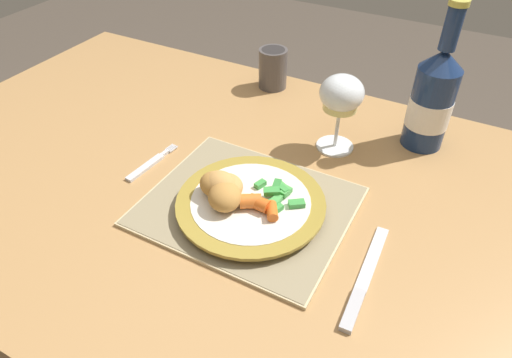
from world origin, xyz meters
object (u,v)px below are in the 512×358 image
fork (149,165)px  bottle (432,99)px  drinking_cup (273,68)px  dinner_plate (251,204)px  wine_glass (341,97)px  table_knife (362,284)px  dining_table (235,219)px

fork → bottle: bottle is taller
drinking_cup → bottle: bearing=-10.8°
dinner_plate → wine_glass: size_ratio=1.60×
wine_glass → table_knife: bearing=-62.6°
dinner_plate → drinking_cup: size_ratio=2.64×
wine_glass → bottle: size_ratio=0.54×
fork → drinking_cup: drinking_cup is taller
dining_table → dinner_plate: (0.07, -0.05, 0.11)m
table_knife → bottle: 0.40m
fork → drinking_cup: 0.39m
fork → table_knife: 0.44m
dining_table → fork: fork is taller
dining_table → drinking_cup: bearing=105.7°
dinner_plate → bottle: bearing=59.0°
dinner_plate → wine_glass: (0.06, 0.24, 0.09)m
dinner_plate → dining_table: bearing=141.1°
table_knife → wine_glass: size_ratio=1.33×
dinner_plate → wine_glass: 0.26m
dining_table → bottle: 0.43m
bottle → table_knife: bearing=-88.8°
dining_table → drinking_cup: drinking_cup is taller
dining_table → wine_glass: (0.12, 0.19, 0.20)m
table_knife → wine_glass: bearing=117.4°
fork → bottle: size_ratio=0.46×
dinner_plate → bottle: 0.40m
table_knife → bottle: size_ratio=0.72×
fork → table_knife: bearing=-9.7°
dining_table → dinner_plate: size_ratio=5.62×
fork → wine_glass: bearing=38.1°
fork → table_knife: table_knife is taller
dinner_plate → drinking_cup: (-0.16, 0.40, 0.03)m
fork → drinking_cup: bearing=80.7°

